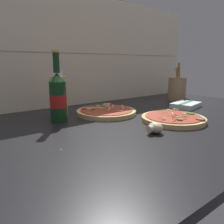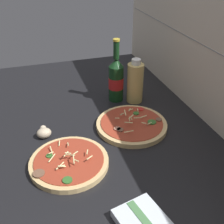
{
  "view_description": "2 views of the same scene",
  "coord_description": "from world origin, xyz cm",
  "px_view_note": "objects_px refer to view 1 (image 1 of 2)",
  "views": [
    {
      "loc": [
        -62.27,
        -60.56,
        24.67
      ],
      "look_at": [
        -10.91,
        6.82,
        5.79
      ],
      "focal_mm": 35.0,
      "sensor_mm": 36.0,
      "label": 1
    },
    {
      "loc": [
        73.94,
        -16.36,
        62.6
      ],
      "look_at": [
        -10.43,
        10.3,
        7.95
      ],
      "focal_mm": 45.0,
      "sensor_mm": 36.0,
      "label": 2
    }
  ],
  "objects_px": {
    "pizza_far": "(106,112)",
    "beer_bottle": "(58,97)",
    "dish_towel": "(186,105)",
    "pizza_near": "(173,119)",
    "oil_bottle": "(59,96)",
    "mushroom_left": "(155,128)",
    "utensil_crock": "(177,88)"
  },
  "relations": [
    {
      "from": "beer_bottle",
      "to": "oil_bottle",
      "type": "distance_m",
      "value": 0.08
    },
    {
      "from": "pizza_near",
      "to": "mushroom_left",
      "type": "relative_size",
      "value": 4.57
    },
    {
      "from": "dish_towel",
      "to": "utensil_crock",
      "type": "bearing_deg",
      "value": 48.17
    },
    {
      "from": "beer_bottle",
      "to": "oil_bottle",
      "type": "bearing_deg",
      "value": 64.25
    },
    {
      "from": "pizza_far",
      "to": "oil_bottle",
      "type": "relative_size",
      "value": 1.38
    },
    {
      "from": "pizza_near",
      "to": "beer_bottle",
      "type": "xyz_separation_m",
      "value": [
        -0.36,
        0.27,
        0.09
      ]
    },
    {
      "from": "utensil_crock",
      "to": "dish_towel",
      "type": "height_order",
      "value": "utensil_crock"
    },
    {
      "from": "beer_bottle",
      "to": "utensil_crock",
      "type": "distance_m",
      "value": 0.8
    },
    {
      "from": "beer_bottle",
      "to": "mushroom_left",
      "type": "xyz_separation_m",
      "value": [
        0.18,
        -0.33,
        -0.08
      ]
    },
    {
      "from": "utensil_crock",
      "to": "mushroom_left",
      "type": "bearing_deg",
      "value": -148.74
    },
    {
      "from": "oil_bottle",
      "to": "utensil_crock",
      "type": "distance_m",
      "value": 0.77
    },
    {
      "from": "mushroom_left",
      "to": "utensil_crock",
      "type": "bearing_deg",
      "value": 31.26
    },
    {
      "from": "pizza_near",
      "to": "oil_bottle",
      "type": "bearing_deg",
      "value": 133.01
    },
    {
      "from": "pizza_far",
      "to": "beer_bottle",
      "type": "distance_m",
      "value": 0.24
    },
    {
      "from": "pizza_far",
      "to": "utensil_crock",
      "type": "relative_size",
      "value": 1.16
    },
    {
      "from": "oil_bottle",
      "to": "dish_towel",
      "type": "height_order",
      "value": "oil_bottle"
    },
    {
      "from": "beer_bottle",
      "to": "dish_towel",
      "type": "height_order",
      "value": "beer_bottle"
    },
    {
      "from": "oil_bottle",
      "to": "mushroom_left",
      "type": "bearing_deg",
      "value": -69.66
    },
    {
      "from": "utensil_crock",
      "to": "oil_bottle",
      "type": "bearing_deg",
      "value": 177.86
    },
    {
      "from": "beer_bottle",
      "to": "pizza_far",
      "type": "bearing_deg",
      "value": -2.73
    },
    {
      "from": "pizza_far",
      "to": "utensil_crock",
      "type": "bearing_deg",
      "value": 5.44
    },
    {
      "from": "pizza_far",
      "to": "utensil_crock",
      "type": "xyz_separation_m",
      "value": [
        0.58,
        0.06,
        0.06
      ]
    },
    {
      "from": "pizza_near",
      "to": "mushroom_left",
      "type": "bearing_deg",
      "value": -161.19
    },
    {
      "from": "utensil_crock",
      "to": "dish_towel",
      "type": "bearing_deg",
      "value": -131.83
    },
    {
      "from": "pizza_far",
      "to": "beer_bottle",
      "type": "relative_size",
      "value": 0.98
    },
    {
      "from": "pizza_far",
      "to": "mushroom_left",
      "type": "relative_size",
      "value": 4.89
    },
    {
      "from": "utensil_crock",
      "to": "beer_bottle",
      "type": "bearing_deg",
      "value": -176.81
    },
    {
      "from": "pizza_far",
      "to": "oil_bottle",
      "type": "xyz_separation_m",
      "value": [
        -0.19,
        0.08,
        0.08
      ]
    },
    {
      "from": "mushroom_left",
      "to": "dish_towel",
      "type": "height_order",
      "value": "mushroom_left"
    },
    {
      "from": "beer_bottle",
      "to": "mushroom_left",
      "type": "relative_size",
      "value": 4.99
    },
    {
      "from": "pizza_far",
      "to": "dish_towel",
      "type": "distance_m",
      "value": 0.44
    },
    {
      "from": "oil_bottle",
      "to": "mushroom_left",
      "type": "distance_m",
      "value": 0.43
    }
  ]
}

